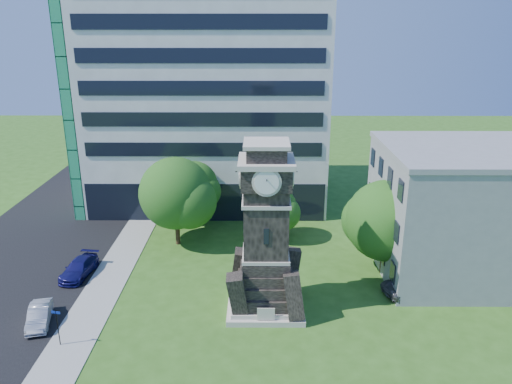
{
  "coord_description": "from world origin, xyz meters",
  "views": [
    {
      "loc": [
        2.5,
        -29.61,
        19.57
      ],
      "look_at": [
        2.28,
        7.24,
        6.98
      ],
      "focal_mm": 35.0,
      "sensor_mm": 36.0,
      "label": 1
    }
  ],
  "objects_px": {
    "car_street_north": "(79,268)",
    "car_east_lot": "(415,286)",
    "street_sign": "(57,324)",
    "car_street_mid": "(39,316)",
    "clock_tower": "(266,240)",
    "park_bench": "(266,310)"
  },
  "relations": [
    {
      "from": "car_street_mid",
      "to": "street_sign",
      "type": "distance_m",
      "value": 3.46
    },
    {
      "from": "car_street_mid",
      "to": "car_street_north",
      "type": "relative_size",
      "value": 0.84
    },
    {
      "from": "clock_tower",
      "to": "car_street_mid",
      "type": "bearing_deg",
      "value": -171.53
    },
    {
      "from": "car_street_mid",
      "to": "car_street_north",
      "type": "xyz_separation_m",
      "value": [
        0.36,
        6.87,
        0.03
      ]
    },
    {
      "from": "clock_tower",
      "to": "park_bench",
      "type": "bearing_deg",
      "value": -89.53
    },
    {
      "from": "car_street_north",
      "to": "car_east_lot",
      "type": "height_order",
      "value": "car_east_lot"
    },
    {
      "from": "car_street_mid",
      "to": "car_east_lot",
      "type": "xyz_separation_m",
      "value": [
        26.75,
        4.0,
        0.07
      ]
    },
    {
      "from": "clock_tower",
      "to": "car_street_mid",
      "type": "distance_m",
      "value": 16.29
    },
    {
      "from": "car_street_north",
      "to": "street_sign",
      "type": "distance_m",
      "value": 9.53
    },
    {
      "from": "car_street_north",
      "to": "street_sign",
      "type": "xyz_separation_m",
      "value": [
        1.92,
        -9.28,
        0.95
      ]
    },
    {
      "from": "clock_tower",
      "to": "street_sign",
      "type": "relative_size",
      "value": 4.77
    },
    {
      "from": "car_street_mid",
      "to": "street_sign",
      "type": "xyz_separation_m",
      "value": [
        2.28,
        -2.41,
        0.98
      ]
    },
    {
      "from": "clock_tower",
      "to": "car_east_lot",
      "type": "bearing_deg",
      "value": 8.55
    },
    {
      "from": "clock_tower",
      "to": "car_east_lot",
      "type": "relative_size",
      "value": 2.46
    },
    {
      "from": "car_street_north",
      "to": "car_east_lot",
      "type": "bearing_deg",
      "value": 1.24
    },
    {
      "from": "park_bench",
      "to": "car_street_north",
      "type": "bearing_deg",
      "value": 150.57
    },
    {
      "from": "car_street_mid",
      "to": "park_bench",
      "type": "relative_size",
      "value": 2.16
    },
    {
      "from": "car_street_mid",
      "to": "car_street_north",
      "type": "distance_m",
      "value": 6.88
    },
    {
      "from": "car_street_mid",
      "to": "car_east_lot",
      "type": "relative_size",
      "value": 0.76
    },
    {
      "from": "car_street_north",
      "to": "street_sign",
      "type": "height_order",
      "value": "street_sign"
    },
    {
      "from": "clock_tower",
      "to": "street_sign",
      "type": "bearing_deg",
      "value": -160.31
    },
    {
      "from": "car_street_mid",
      "to": "street_sign",
      "type": "bearing_deg",
      "value": -60.83
    }
  ]
}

